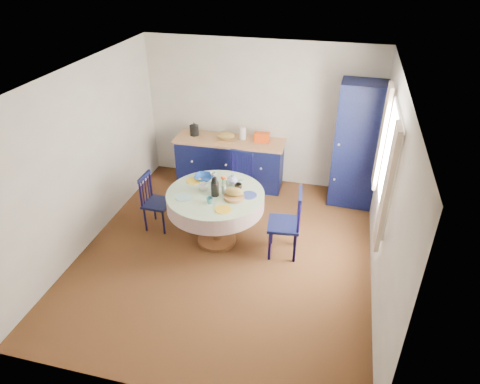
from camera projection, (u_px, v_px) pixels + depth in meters
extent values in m
plane|color=black|center=(226.00, 252.00, 6.09)|extent=(4.50, 4.50, 0.00)
plane|color=white|center=(222.00, 78.00, 4.80)|extent=(4.50, 4.50, 0.00)
cube|color=silver|center=(260.00, 114.00, 7.32)|extent=(4.00, 0.02, 2.50)
cube|color=silver|center=(84.00, 159.00, 5.86)|extent=(0.02, 4.50, 2.50)
cube|color=silver|center=(388.00, 195.00, 5.03)|extent=(0.02, 4.50, 2.50)
plane|color=white|center=(390.00, 165.00, 5.15)|extent=(0.00, 1.20, 1.20)
cube|color=beige|center=(387.00, 189.00, 4.56)|extent=(0.05, 0.34, 1.45)
cube|color=beige|center=(382.00, 138.00, 5.73)|extent=(0.05, 0.34, 1.45)
cube|color=black|center=(230.00, 163.00, 7.60)|extent=(1.86, 0.60, 0.81)
cube|color=#B47652|center=(230.00, 141.00, 7.38)|extent=(1.92, 0.64, 0.04)
cube|color=#A5310A|center=(262.00, 137.00, 7.27)|extent=(0.26, 0.15, 0.16)
cube|color=#B47652|center=(226.00, 140.00, 7.35)|extent=(0.35, 0.25, 0.02)
ellipsoid|color=#A68240|center=(226.00, 136.00, 7.31)|extent=(0.31, 0.20, 0.13)
cylinder|color=silver|center=(243.00, 133.00, 7.35)|extent=(0.12, 0.12, 0.22)
cube|color=black|center=(357.00, 146.00, 6.76)|extent=(0.73, 0.54, 2.04)
cylinder|color=white|center=(339.00, 145.00, 6.55)|extent=(0.04, 0.02, 0.04)
cylinder|color=white|center=(335.00, 180.00, 6.86)|extent=(0.04, 0.02, 0.04)
cylinder|color=brown|center=(217.00, 239.00, 6.31)|extent=(0.56, 0.56, 0.05)
cylinder|color=brown|center=(216.00, 218.00, 6.11)|extent=(0.12, 0.12, 0.75)
cylinder|color=brown|center=(215.00, 195.00, 5.91)|extent=(1.30, 1.30, 0.03)
cylinder|color=silver|center=(216.00, 201.00, 5.96)|extent=(1.36, 1.36, 0.22)
cylinder|color=white|center=(215.00, 193.00, 5.90)|extent=(1.36, 1.36, 0.01)
cylinder|color=#92C3C1|center=(183.00, 197.00, 5.79)|extent=(0.22, 0.22, 0.01)
cylinder|color=gold|center=(223.00, 209.00, 5.53)|extent=(0.22, 0.22, 0.01)
cylinder|color=navy|center=(249.00, 195.00, 5.84)|extent=(0.22, 0.22, 0.01)
cylinder|color=#7EA86C|center=(232.00, 181.00, 6.17)|extent=(0.22, 0.22, 0.01)
cylinder|color=gold|center=(194.00, 181.00, 6.18)|extent=(0.22, 0.22, 0.01)
cylinder|color=#9E6E3F|center=(234.00, 197.00, 5.76)|extent=(0.28, 0.28, 0.05)
ellipsoid|color=#A68240|center=(234.00, 192.00, 5.72)|extent=(0.26, 0.16, 0.11)
cube|color=silver|center=(214.00, 188.00, 5.96)|extent=(0.10, 0.07, 0.04)
cylinder|color=black|center=(164.00, 223.00, 6.37)|extent=(0.03, 0.03, 0.40)
cylinder|color=black|center=(172.00, 211.00, 6.64)|extent=(0.03, 0.03, 0.40)
cylinder|color=black|center=(145.00, 220.00, 6.44)|extent=(0.03, 0.03, 0.40)
cylinder|color=black|center=(154.00, 208.00, 6.70)|extent=(0.03, 0.03, 0.40)
cube|color=black|center=(157.00, 203.00, 6.42)|extent=(0.39, 0.40, 0.04)
cylinder|color=black|center=(141.00, 194.00, 6.22)|extent=(0.03, 0.03, 0.45)
cylinder|color=black|center=(150.00, 184.00, 6.48)|extent=(0.03, 0.03, 0.45)
cube|color=black|center=(144.00, 177.00, 6.24)|extent=(0.05, 0.36, 0.06)
cylinder|color=black|center=(143.00, 193.00, 6.29)|extent=(0.02, 0.02, 0.37)
cylinder|color=black|center=(146.00, 190.00, 6.36)|extent=(0.02, 0.02, 0.37)
cylinder|color=black|center=(148.00, 187.00, 6.43)|extent=(0.02, 0.02, 0.37)
cylinder|color=black|center=(224.00, 198.00, 6.94)|extent=(0.04, 0.04, 0.43)
cylinder|color=black|center=(243.00, 203.00, 6.82)|extent=(0.04, 0.04, 0.43)
cylinder|color=black|center=(232.00, 189.00, 7.19)|extent=(0.04, 0.04, 0.43)
cylinder|color=black|center=(251.00, 193.00, 7.08)|extent=(0.04, 0.04, 0.43)
cube|color=black|center=(237.00, 183.00, 6.89)|extent=(0.48, 0.46, 0.04)
cylinder|color=black|center=(232.00, 163.00, 6.96)|extent=(0.04, 0.04, 0.48)
cylinder|color=black|center=(251.00, 167.00, 6.85)|extent=(0.04, 0.04, 0.48)
cube|color=black|center=(242.00, 153.00, 6.79)|extent=(0.38, 0.10, 0.06)
cylinder|color=black|center=(236.00, 165.00, 6.94)|extent=(0.02, 0.02, 0.40)
cylinder|color=black|center=(242.00, 166.00, 6.91)|extent=(0.02, 0.02, 0.40)
cylinder|color=black|center=(247.00, 167.00, 6.88)|extent=(0.02, 0.02, 0.40)
cylinder|color=black|center=(272.00, 230.00, 6.16)|extent=(0.04, 0.04, 0.46)
cylinder|color=black|center=(270.00, 246.00, 5.85)|extent=(0.04, 0.04, 0.46)
cylinder|color=black|center=(295.00, 232.00, 6.11)|extent=(0.04, 0.04, 0.46)
cylinder|color=black|center=(295.00, 248.00, 5.81)|extent=(0.04, 0.04, 0.46)
cube|color=black|center=(284.00, 224.00, 5.85)|extent=(0.47, 0.49, 0.04)
cylinder|color=black|center=(299.00, 203.00, 5.85)|extent=(0.04, 0.04, 0.51)
cylinder|color=black|center=(299.00, 217.00, 5.54)|extent=(0.04, 0.04, 0.51)
cube|color=black|center=(300.00, 195.00, 5.58)|extent=(0.08, 0.41, 0.06)
cylinder|color=black|center=(299.00, 207.00, 5.79)|extent=(0.02, 0.02, 0.43)
cylinder|color=black|center=(299.00, 211.00, 5.71)|extent=(0.02, 0.02, 0.43)
cylinder|color=black|center=(299.00, 215.00, 5.63)|extent=(0.02, 0.02, 0.43)
imported|color=silver|center=(203.00, 187.00, 5.94)|extent=(0.13, 0.13, 0.10)
imported|color=#316E72|center=(210.00, 200.00, 5.65)|extent=(0.09, 0.09, 0.09)
imported|color=black|center=(238.00, 186.00, 5.97)|extent=(0.11, 0.11, 0.09)
imported|color=silver|center=(213.00, 175.00, 6.25)|extent=(0.09, 0.09, 0.08)
imported|color=navy|center=(204.00, 178.00, 6.21)|extent=(0.27, 0.27, 0.07)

